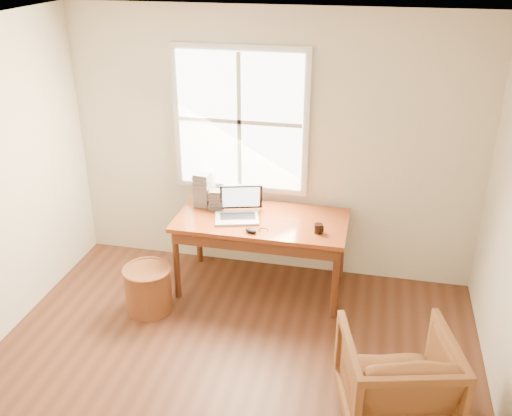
% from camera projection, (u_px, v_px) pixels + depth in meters
% --- Properties ---
extents(room_shell, '(4.04, 4.54, 2.64)m').
position_uv_depth(room_shell, '(205.00, 250.00, 3.63)').
color(room_shell, '#562E1D').
rests_on(room_shell, ground).
extents(desk, '(1.60, 0.80, 0.04)m').
position_uv_depth(desk, '(262.00, 220.00, 5.33)').
color(desk, brown).
rests_on(desk, room_shell).
extents(armchair, '(0.91, 0.93, 0.70)m').
position_uv_depth(armchair, '(396.00, 378.00, 3.96)').
color(armchair, brown).
rests_on(armchair, room_shell).
extents(wicker_stool, '(0.44, 0.44, 0.42)m').
position_uv_depth(wicker_stool, '(148.00, 289.00, 5.21)').
color(wicker_stool, brown).
rests_on(wicker_stool, room_shell).
extents(laptop, '(0.49, 0.51, 0.30)m').
position_uv_depth(laptop, '(237.00, 205.00, 5.23)').
color(laptop, '#B6B9BE').
rests_on(laptop, desk).
extents(mouse, '(0.13, 0.11, 0.04)m').
position_uv_depth(mouse, '(251.00, 231.00, 5.05)').
color(mouse, black).
rests_on(mouse, desk).
extents(coffee_mug, '(0.10, 0.10, 0.09)m').
position_uv_depth(coffee_mug, '(318.00, 228.00, 5.04)').
color(coffee_mug, black).
rests_on(coffee_mug, desk).
extents(cd_stack_a, '(0.16, 0.14, 0.29)m').
position_uv_depth(cd_stack_a, '(207.00, 188.00, 5.61)').
color(cd_stack_a, silver).
rests_on(cd_stack_a, desk).
extents(cd_stack_b, '(0.15, 0.14, 0.20)m').
position_uv_depth(cd_stack_b, '(216.00, 200.00, 5.45)').
color(cd_stack_b, '#28292E').
rests_on(cd_stack_b, desk).
extents(cd_stack_c, '(0.16, 0.15, 0.34)m').
position_uv_depth(cd_stack_c, '(202.00, 190.00, 5.50)').
color(cd_stack_c, '#9D9EAA').
rests_on(cd_stack_c, desk).
extents(cd_stack_d, '(0.19, 0.18, 0.19)m').
position_uv_depth(cd_stack_d, '(233.00, 194.00, 5.59)').
color(cd_stack_d, silver).
rests_on(cd_stack_d, desk).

